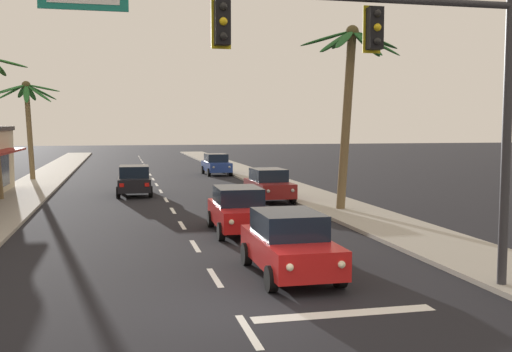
% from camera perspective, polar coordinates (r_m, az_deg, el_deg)
% --- Properties ---
extents(ground_plane, '(220.00, 220.00, 0.00)m').
position_cam_1_polar(ground_plane, '(13.04, -1.86, -12.82)').
color(ground_plane, black).
extents(sidewalk_right, '(3.20, 110.00, 0.14)m').
position_cam_1_polar(sidewalk_right, '(33.98, 4.65, -1.74)').
color(sidewalk_right, '#9E998E').
rests_on(sidewalk_right, ground).
extents(sidewalk_left, '(3.20, 110.00, 0.14)m').
position_cam_1_polar(sidewalk_left, '(32.88, -22.28, -2.31)').
color(sidewalk_left, '#9E998E').
rests_on(sidewalk_left, ground).
extents(lane_markings, '(4.28, 85.89, 0.01)m').
position_cam_1_polar(lane_markings, '(31.42, -7.60, -2.42)').
color(lane_markings, silver).
rests_on(lane_markings, ground).
extents(traffic_signal_mast, '(10.55, 0.41, 7.28)m').
position_cam_1_polar(traffic_signal_mast, '(13.83, 12.02, 10.26)').
color(traffic_signal_mast, '#2D2D33').
rests_on(traffic_signal_mast, ground).
extents(sedan_lead_at_stop_bar, '(1.95, 4.45, 1.68)m').
position_cam_1_polar(sedan_lead_at_stop_bar, '(15.91, 3.18, -6.41)').
color(sedan_lead_at_stop_bar, red).
rests_on(sedan_lead_at_stop_bar, ground).
extents(sedan_third_in_queue, '(2.02, 4.48, 1.68)m').
position_cam_1_polar(sedan_third_in_queue, '(22.16, -1.68, -3.21)').
color(sedan_third_in_queue, red).
rests_on(sedan_third_in_queue, ground).
extents(sedan_oncoming_far, '(2.02, 4.48, 1.68)m').
position_cam_1_polar(sedan_oncoming_far, '(34.71, -11.50, -0.38)').
color(sedan_oncoming_far, black).
rests_on(sedan_oncoming_far, ground).
extents(sedan_parked_nearest_kerb, '(2.01, 4.47, 1.68)m').
position_cam_1_polar(sedan_parked_nearest_kerb, '(31.44, 1.23, -0.82)').
color(sedan_parked_nearest_kerb, maroon).
rests_on(sedan_parked_nearest_kerb, ground).
extents(sedan_parked_mid_kerb, '(2.04, 4.49, 1.68)m').
position_cam_1_polar(sedan_parked_mid_kerb, '(48.10, -3.80, 1.13)').
color(sedan_parked_mid_kerb, navy).
rests_on(sedan_parked_mid_kerb, ground).
extents(palm_left_farthest, '(4.66, 4.31, 7.06)m').
position_cam_1_polar(palm_left_farthest, '(45.31, -20.89, 6.17)').
color(palm_left_farthest, brown).
rests_on(palm_left_farthest, ground).
extents(palm_right_second, '(4.73, 4.49, 8.47)m').
position_cam_1_polar(palm_right_second, '(27.85, 8.86, 9.09)').
color(palm_right_second, brown).
rests_on(palm_right_second, ground).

